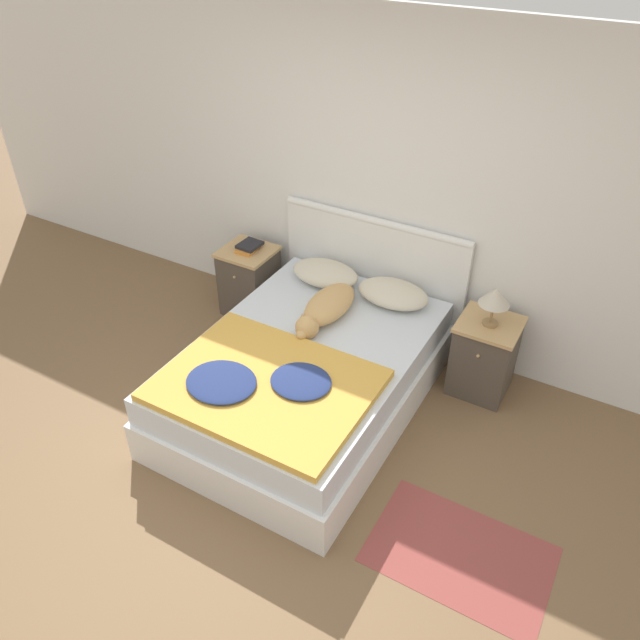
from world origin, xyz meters
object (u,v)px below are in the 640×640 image
pillow_left (325,273)px  table_lamp (495,298)px  nightstand_left (250,281)px  book_stack (249,246)px  bed (306,377)px  nightstand_right (484,356)px  dog (326,308)px  pillow_right (393,293)px

pillow_left → table_lamp: table_lamp is taller
nightstand_left → book_stack: 0.33m
bed → nightstand_right: nightstand_right is taller
pillow_left → bed: bearing=-70.0°
nightstand_left → book_stack: book_stack is taller
bed → nightstand_left: (-1.05, 0.81, 0.04)m
bed → table_lamp: 1.44m
bed → table_lamp: table_lamp is taller
nightstand_left → table_lamp: table_lamp is taller
bed → dog: dog is taller
pillow_left → dog: bearing=-59.7°
bed → dog: bearing=97.0°
book_stack → table_lamp: (2.09, -0.04, 0.20)m
nightstand_right → table_lamp: 0.53m
nightstand_left → table_lamp: bearing=-0.4°
book_stack → dog: bearing=-24.0°
nightstand_right → pillow_right: bearing=179.7°
nightstand_left → dog: dog is taller
bed → nightstand_left: size_ratio=3.42×
pillow_right → book_stack: (-1.34, 0.02, 0.03)m
dog → table_lamp: bearing=20.2°
pillow_left → dog: 0.49m
nightstand_left → pillow_left: bearing=0.3°
dog → nightstand_right: bearing=21.0°
bed → pillow_right: (0.30, 0.81, 0.35)m
dog → pillow_right: bearing=51.1°
pillow_right → bed: bearing=-110.0°
nightstand_left → dog: 1.13m
nightstand_right → book_stack: book_stack is taller
pillow_right → table_lamp: table_lamp is taller
nightstand_right → book_stack: 2.12m
dog → book_stack: size_ratio=3.36×
bed → pillow_left: pillow_left is taller
pillow_left → table_lamp: (1.35, -0.02, 0.23)m
pillow_right → dog: (-0.34, -0.42, 0.01)m
nightstand_left → nightstand_right: same height
dog → book_stack: 1.09m
book_stack → pillow_left: bearing=-1.5°
bed → table_lamp: bearing=37.0°
nightstand_right → table_lamp: (0.00, -0.02, 0.53)m
pillow_left → pillow_right: same height
table_lamp → nightstand_left: bearing=179.6°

